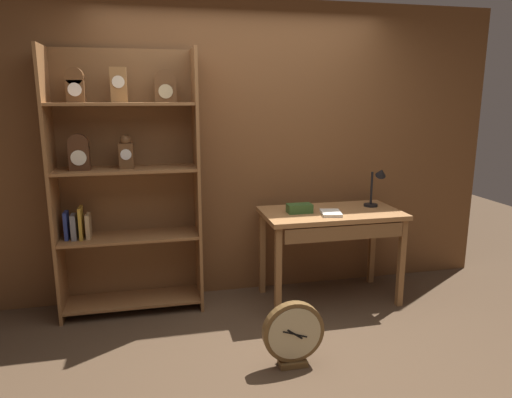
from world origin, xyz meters
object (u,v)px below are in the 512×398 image
bookshelf (125,181)px  desk_lamp (377,184)px  open_repair_manual (331,213)px  workbench (332,223)px  round_clock_large (293,334)px  toolbox_small (299,208)px

bookshelf → desk_lamp: size_ratio=5.85×
desk_lamp → open_repair_manual: 0.56m
workbench → round_clock_large: 1.22m
toolbox_small → round_clock_large: (-0.34, -0.96, -0.62)m
toolbox_small → open_repair_manual: (0.24, -0.12, -0.03)m
workbench → open_repair_manual: open_repair_manual is taller
desk_lamp → toolbox_small: size_ratio=1.76×
bookshelf → round_clock_large: bearing=-47.0°
toolbox_small → desk_lamp: bearing=4.6°
workbench → round_clock_large: size_ratio=2.60×
toolbox_small → open_repair_manual: toolbox_small is taller
desk_lamp → toolbox_small: bearing=-175.4°
workbench → toolbox_small: size_ratio=5.69×
bookshelf → desk_lamp: 2.18m
bookshelf → toolbox_small: size_ratio=10.29×
bookshelf → round_clock_large: 1.82m
bookshelf → desk_lamp: (2.17, -0.15, -0.09)m
desk_lamp → round_clock_large: size_ratio=0.80×
toolbox_small → bookshelf: bearing=171.7°
bookshelf → workbench: (1.72, -0.24, -0.40)m
bookshelf → desk_lamp: bearing=-4.0°
bookshelf → toolbox_small: 1.47m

